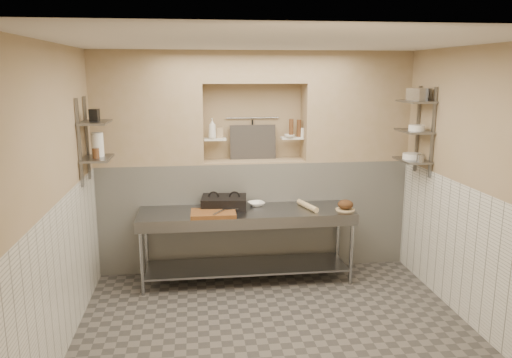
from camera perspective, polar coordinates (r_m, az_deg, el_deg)
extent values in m
cube|color=#56514C|center=(5.33, 2.14, -16.96)|extent=(4.00, 3.90, 0.10)
cube|color=silver|center=(4.67, 2.43, 15.93)|extent=(4.00, 3.90, 0.10)
cube|color=tan|center=(4.90, -22.11, -2.23)|extent=(0.10, 3.90, 2.80)
cube|color=tan|center=(5.51, 23.83, -0.87)|extent=(0.10, 3.90, 2.80)
cube|color=tan|center=(6.73, -0.50, 2.39)|extent=(4.00, 0.10, 2.80)
cube|color=tan|center=(2.93, 8.77, -10.89)|extent=(4.00, 0.10, 2.80)
cube|color=white|center=(6.65, -0.24, -3.93)|extent=(4.00, 0.40, 1.40)
cube|color=tan|center=(6.49, -0.24, 2.10)|extent=(1.30, 0.40, 0.02)
cube|color=tan|center=(6.38, -12.26, 7.91)|extent=(1.35, 0.40, 1.40)
cube|color=tan|center=(6.69, 11.20, 8.14)|extent=(1.35, 0.40, 1.40)
cube|color=tan|center=(6.39, -0.25, 12.67)|extent=(1.30, 0.40, 0.40)
cube|color=white|center=(5.10, -20.82, -9.87)|extent=(0.02, 3.90, 1.40)
cube|color=white|center=(5.66, 22.69, -7.81)|extent=(0.02, 3.90, 1.40)
cube|color=white|center=(6.40, -4.71, 4.56)|extent=(0.28, 0.16, 0.02)
cube|color=white|center=(6.52, 4.13, 4.70)|extent=(0.28, 0.16, 0.02)
cylinder|color=gray|center=(6.58, -0.43, 6.99)|extent=(0.70, 0.02, 0.02)
cylinder|color=black|center=(6.58, -0.41, 5.50)|extent=(0.02, 0.02, 0.30)
cube|color=#383330|center=(6.55, -0.35, 4.24)|extent=(0.60, 0.08, 0.45)
cube|color=slate|center=(6.01, -18.74, 4.42)|extent=(0.03, 0.03, 0.95)
cube|color=slate|center=(5.62, -19.53, 3.87)|extent=(0.03, 0.03, 0.95)
cube|color=slate|center=(5.82, -17.68, 2.26)|extent=(0.30, 0.50, 0.02)
cube|color=slate|center=(5.77, -17.94, 6.18)|extent=(0.30, 0.50, 0.03)
cube|color=slate|center=(6.49, 17.98, 5.44)|extent=(0.03, 0.03, 1.05)
cube|color=slate|center=(6.13, 19.55, 4.98)|extent=(0.03, 0.03, 1.05)
cube|color=slate|center=(6.30, 17.42, 2.08)|extent=(0.30, 0.50, 0.02)
cube|color=slate|center=(6.25, 17.62, 5.23)|extent=(0.30, 0.50, 0.02)
cube|color=slate|center=(6.22, 17.83, 8.43)|extent=(0.30, 0.50, 0.03)
cube|color=gray|center=(6.06, -1.09, -3.78)|extent=(2.60, 0.70, 0.04)
cube|color=gray|center=(6.28, -1.07, -9.93)|extent=(2.45, 0.60, 0.03)
cube|color=gray|center=(5.76, -0.74, -5.25)|extent=(2.60, 0.02, 0.12)
cylinder|color=gray|center=(5.93, -12.93, -9.05)|extent=(0.04, 0.04, 0.86)
cylinder|color=gray|center=(6.47, -12.44, -7.20)|extent=(0.04, 0.04, 0.86)
cylinder|color=gray|center=(6.18, 10.85, -8.07)|extent=(0.04, 0.04, 0.86)
cylinder|color=gray|center=(6.70, 9.33, -6.39)|extent=(0.04, 0.04, 0.86)
cube|color=black|center=(6.13, -3.66, -2.93)|extent=(0.58, 0.45, 0.10)
cube|color=black|center=(6.11, -3.66, -2.26)|extent=(0.58, 0.45, 0.05)
cube|color=brown|center=(5.85, -4.90, -3.95)|extent=(0.53, 0.38, 0.05)
cube|color=gray|center=(5.93, -2.67, -3.45)|extent=(0.25, 0.08, 0.01)
cylinder|color=gray|center=(5.79, -4.22, -3.78)|extent=(0.16, 0.22, 0.02)
imported|color=white|center=(6.24, 0.04, -2.86)|extent=(0.25, 0.25, 0.05)
cylinder|color=#D9BE83|center=(6.15, 5.91, -3.07)|extent=(0.19, 0.44, 0.07)
cylinder|color=#D9BE83|center=(6.15, 10.16, -3.45)|extent=(0.23, 0.23, 0.01)
ellipsoid|color=#4C2D19|center=(6.14, 10.18, -2.88)|extent=(0.19, 0.19, 0.11)
imported|color=white|center=(6.34, -5.03, 5.76)|extent=(0.12, 0.12, 0.26)
cube|color=tan|center=(6.44, -4.18, 5.30)|extent=(0.09, 0.09, 0.13)
imported|color=white|center=(6.45, 3.84, 4.93)|extent=(0.15, 0.15, 0.04)
cylinder|color=#54331D|center=(6.54, 4.93, 5.81)|extent=(0.06, 0.06, 0.22)
cylinder|color=#54331D|center=(6.48, 4.04, 5.82)|extent=(0.06, 0.06, 0.24)
cylinder|color=white|center=(6.56, 5.30, 5.34)|extent=(0.07, 0.07, 0.11)
cylinder|color=white|center=(5.87, -17.65, 3.78)|extent=(0.13, 0.13, 0.27)
cylinder|color=#54331D|center=(5.75, -17.84, 2.82)|extent=(0.07, 0.07, 0.11)
cube|color=black|center=(5.76, -17.99, 6.96)|extent=(0.11, 0.11, 0.13)
cylinder|color=white|center=(6.31, 17.39, 2.51)|extent=(0.22, 0.22, 0.07)
cylinder|color=gray|center=(6.10, 18.27, 2.26)|extent=(0.09, 0.09, 0.09)
cylinder|color=white|center=(6.19, 17.88, 5.59)|extent=(0.19, 0.19, 0.07)
cube|color=gray|center=(6.17, 18.11, 9.17)|extent=(0.24, 0.27, 0.14)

